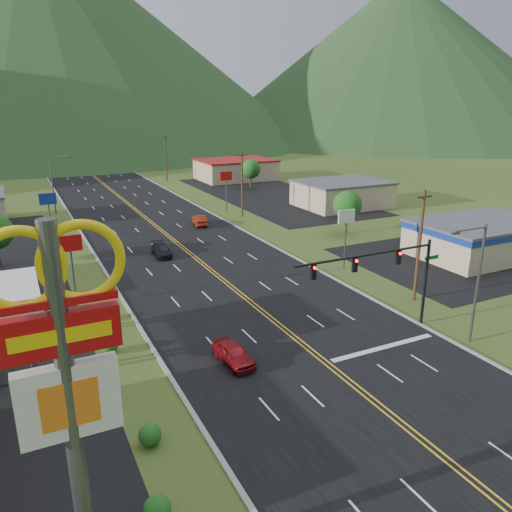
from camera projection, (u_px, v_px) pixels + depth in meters
name	position (u px, v px, depth m)	size (l,w,h in m)	color
ground	(467.00, 476.00, 23.90)	(500.00, 500.00, 0.00)	#354D1B
road	(467.00, 476.00, 23.90)	(20.00, 460.00, 0.04)	black
pylon_sign	(65.00, 365.00, 15.65)	(4.32, 0.60, 14.00)	#59595E
traffic_signal	(387.00, 268.00, 37.01)	(13.10, 0.43, 7.00)	black
streetlight_east	(476.00, 277.00, 35.62)	(3.28, 0.25, 9.00)	#59595E
streetlight_west	(54.00, 181.00, 77.32)	(3.28, 0.25, 9.00)	#59595E
building_east_near	(482.00, 236.00, 57.27)	(15.40, 10.40, 4.10)	#C4B288
building_east_mid	(342.00, 194.00, 83.82)	(14.40, 11.40, 4.30)	#C4B288
building_east_far	(236.00, 169.00, 112.05)	(16.40, 12.40, 4.50)	#C4B288
pole_sign_west_a	(70.00, 251.00, 42.15)	(2.00, 0.18, 6.40)	#59595E
pole_sign_west_b	(48.00, 204.00, 60.98)	(2.00, 0.18, 6.40)	#59595E
pole_sign_east_a	(346.00, 223.00, 51.83)	(2.00, 0.18, 6.40)	#59595E
pole_sign_east_b	(226.00, 180.00, 79.21)	(2.00, 0.18, 6.40)	#59595E
tree_east_a	(347.00, 205.00, 66.24)	(3.84, 3.84, 5.82)	#382314
tree_east_b	(251.00, 169.00, 100.45)	(3.84, 3.84, 5.82)	#382314
utility_pole_a	(419.00, 245.00, 43.46)	(1.60, 0.28, 10.00)	#382314
utility_pole_b	(242.00, 184.00, 75.12)	(1.60, 0.28, 10.00)	#382314
utility_pole_c	(166.00, 158.00, 109.35)	(1.60, 0.28, 10.00)	#382314
utility_pole_d	(126.00, 144.00, 143.58)	(1.60, 0.28, 10.00)	#382314
mountain_n	(38.00, 34.00, 199.41)	(220.00, 220.00, 85.00)	#203F1C
mountain_ne	(398.00, 59.00, 226.54)	(180.00, 180.00, 70.00)	#203F1C
car_red_near	(233.00, 354.00, 33.98)	(1.67, 4.16, 1.42)	maroon
car_dark_mid	(162.00, 251.00, 57.41)	(1.83, 4.50, 1.31)	black
car_red_far	(200.00, 220.00, 71.45)	(1.54, 4.42, 1.46)	maroon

